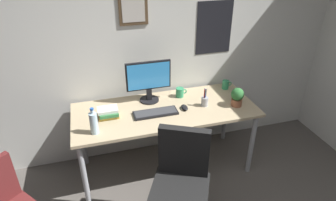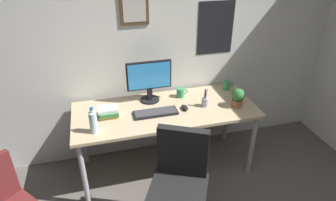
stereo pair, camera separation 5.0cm
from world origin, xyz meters
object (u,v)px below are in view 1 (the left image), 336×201
(monitor, at_px, (149,80))
(potted_plant, at_px, (237,96))
(coffee_mug_far, at_px, (180,92))
(book_stack_left, at_px, (108,113))
(water_bottle, at_px, (94,123))
(coffee_mug_near, at_px, (226,85))
(computer_mouse, at_px, (185,107))
(pen_cup, at_px, (205,101))
(keyboard, at_px, (156,113))
(office_chair, at_px, (181,179))

(monitor, distance_m, potted_plant, 0.91)
(coffee_mug_far, distance_m, book_stack_left, 0.81)
(water_bottle, bearing_deg, coffee_mug_near, 17.55)
(coffee_mug_far, bearing_deg, water_bottle, -154.98)
(computer_mouse, height_order, coffee_mug_far, coffee_mug_far)
(coffee_mug_near, height_order, potted_plant, potted_plant)
(water_bottle, height_order, book_stack_left, water_bottle)
(pen_cup, relative_size, book_stack_left, 1.03)
(pen_cup, bearing_deg, keyboard, -178.11)
(keyboard, xyz_separation_m, water_bottle, (-0.59, -0.16, 0.09))
(book_stack_left, bearing_deg, computer_mouse, -5.15)
(coffee_mug_near, height_order, pen_cup, pen_cup)
(computer_mouse, xyz_separation_m, potted_plant, (0.53, -0.08, 0.09))
(coffee_mug_near, relative_size, pen_cup, 0.56)
(monitor, relative_size, water_bottle, 1.82)
(water_bottle, distance_m, potted_plant, 1.42)
(potted_plant, distance_m, pen_cup, 0.33)
(coffee_mug_near, relative_size, coffee_mug_far, 0.92)
(office_chair, xyz_separation_m, coffee_mug_near, (0.85, 0.99, 0.28))
(potted_plant, height_order, book_stack_left, potted_plant)
(keyboard, xyz_separation_m, pen_cup, (0.52, 0.02, 0.04))
(keyboard, xyz_separation_m, computer_mouse, (0.30, 0.01, 0.01))
(water_bottle, height_order, potted_plant, water_bottle)
(monitor, relative_size, computer_mouse, 4.18)
(water_bottle, bearing_deg, book_stack_left, 58.71)
(coffee_mug_far, bearing_deg, coffee_mug_near, 3.75)
(monitor, bearing_deg, potted_plant, -22.84)
(monitor, height_order, computer_mouse, monitor)
(office_chair, distance_m, pen_cup, 0.89)
(keyboard, relative_size, coffee_mug_near, 3.82)
(office_chair, distance_m, computer_mouse, 0.78)
(computer_mouse, bearing_deg, potted_plant, -8.24)
(office_chair, bearing_deg, potted_plant, 37.95)
(book_stack_left, bearing_deg, potted_plant, -6.44)
(computer_mouse, distance_m, pen_cup, 0.22)
(office_chair, bearing_deg, coffee_mug_near, 49.39)
(coffee_mug_far, distance_m, potted_plant, 0.60)
(potted_plant, bearing_deg, coffee_mug_near, 80.71)
(water_bottle, xyz_separation_m, pen_cup, (1.10, 0.18, -0.05))
(coffee_mug_near, xyz_separation_m, potted_plant, (-0.06, -0.38, 0.05))
(water_bottle, distance_m, pen_cup, 1.12)
(pen_cup, distance_m, book_stack_left, 0.96)
(computer_mouse, xyz_separation_m, coffee_mug_near, (0.59, 0.30, 0.03))
(office_chair, distance_m, book_stack_left, 0.94)
(office_chair, height_order, keyboard, office_chair)
(keyboard, relative_size, coffee_mug_far, 3.51)
(keyboard, height_order, computer_mouse, computer_mouse)
(coffee_mug_near, bearing_deg, office_chair, -130.61)
(computer_mouse, bearing_deg, keyboard, -178.08)
(monitor, xyz_separation_m, book_stack_left, (-0.45, -0.21, -0.19))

